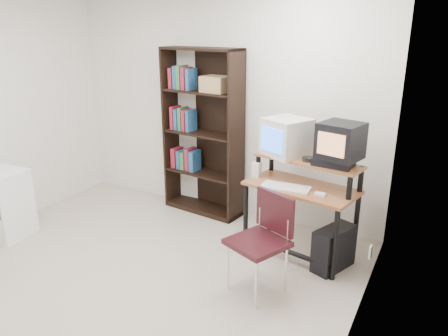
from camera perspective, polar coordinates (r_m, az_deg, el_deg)
The scene contains 17 objects.
floor at distance 4.20m, azimuth -13.93°, elevation -14.80°, with size 4.00×4.00×0.01m, color beige.
back_wall at distance 5.25m, azimuth -0.46°, elevation 7.95°, with size 4.00×0.01×2.60m, color silver.
right_wall at distance 2.76m, azimuth 16.71°, elevation -2.72°, with size 0.01×4.00×2.60m, color silver.
computer_desk at distance 4.38m, azimuth 10.12°, elevation -3.04°, with size 1.16×0.74×0.98m.
crt_monitor at distance 4.46m, azimuth 8.15°, elevation 4.03°, with size 0.53×0.53×0.38m.
vcr at distance 4.23m, azimuth 14.11°, elevation 0.72°, with size 0.36×0.26×0.08m, color black.
crt_tv at distance 4.18m, azimuth 14.98°, elevation 3.44°, with size 0.44×0.43×0.34m.
cd_spindle at distance 4.31m, azimuth 10.95°, elevation 1.06°, with size 0.12×0.12×0.05m, color #26262B.
keyboard at distance 4.27m, azimuth 8.05°, elevation -2.61°, with size 0.47×0.21×0.04m, color silver.
mousepad at distance 4.16m, azimuth 12.49°, elevation -3.67°, with size 0.22×0.18×0.01m, color black.
mouse at distance 4.15m, azimuth 12.45°, elevation -3.43°, with size 0.10×0.06×0.03m, color white.
desk_speaker at distance 4.53m, azimuth 4.27°, elevation -0.28°, with size 0.08×0.07×0.17m, color silver.
pc_tower at distance 4.37m, azimuth 14.13°, elevation -10.14°, with size 0.20×0.45×0.42m, color black.
school_chair at distance 3.80m, azimuth 5.26°, elevation -8.41°, with size 0.58×0.58×0.88m.
bookshelf at distance 5.27m, azimuth -2.67°, elevation 4.79°, with size 1.03×0.45×1.99m.
mini_fridge at distance 5.34m, azimuth -26.73°, elevation -4.25°, with size 0.47×0.47×0.75m.
wall_outlet at distance 4.21m, azimuth 18.58°, elevation -10.34°, with size 0.02×0.08×0.12m, color beige.
Camera 1 is at (2.45, -2.54, 2.26)m, focal length 35.00 mm.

